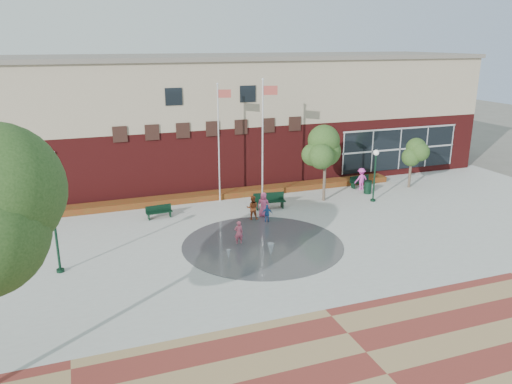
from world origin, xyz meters
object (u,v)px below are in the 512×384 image
object	(u,v)px
bench_left	(159,214)
child_splash	(239,233)
flagpole_right	(263,136)
trash_can	(368,187)
flagpole_left	(219,137)

from	to	relation	value
bench_left	child_splash	size ratio (longest dim) A/B	1.24
flagpole_right	trash_can	distance (m)	8.66
flagpole_left	trash_can	distance (m)	10.96
child_splash	bench_left	bearing A→B (deg)	-58.01
bench_left	trash_can	xyz separation A→B (m)	(14.46, 0.07, 0.21)
child_splash	flagpole_right	bearing A→B (deg)	-120.65
trash_can	child_splash	bearing A→B (deg)	-154.03
trash_can	child_splash	xyz separation A→B (m)	(-11.22, -5.46, 0.17)
flagpole_left	child_splash	bearing A→B (deg)	-85.62
trash_can	child_splash	distance (m)	12.48
flagpole_left	flagpole_right	world-z (taller)	flagpole_right
bench_left	child_splash	distance (m)	6.30
flagpole_right	bench_left	bearing A→B (deg)	-162.81
bench_left	flagpole_right	bearing A→B (deg)	-0.68
bench_left	child_splash	bearing A→B (deg)	-62.92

